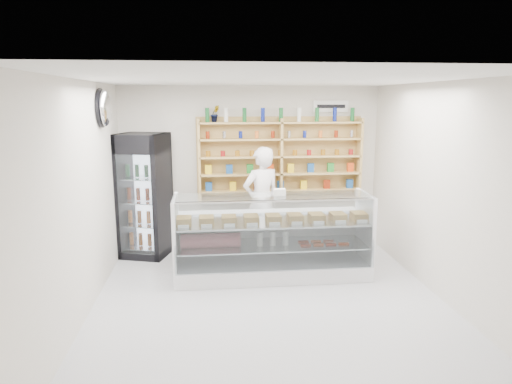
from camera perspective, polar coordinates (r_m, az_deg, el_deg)
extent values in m
plane|color=#AFAFB4|center=(6.05, 1.76, -13.60)|extent=(5.00, 5.00, 0.00)
plane|color=white|center=(5.49, 1.95, 13.91)|extent=(5.00, 5.00, 0.00)
plane|color=beige|center=(8.05, -0.62, 3.15)|extent=(4.50, 0.00, 4.50)
plane|color=beige|center=(3.25, 8.08, -9.71)|extent=(4.50, 0.00, 4.50)
plane|color=beige|center=(5.75, -20.96, -1.00)|extent=(0.00, 5.00, 5.00)
plane|color=beige|center=(6.32, 22.49, -0.04)|extent=(0.00, 5.00, 5.00)
cube|color=white|center=(6.84, 2.01, -9.52)|extent=(2.83, 0.80, 0.24)
cube|color=white|center=(7.05, 1.61, -5.30)|extent=(2.83, 0.05, 0.59)
cube|color=silver|center=(6.71, 2.04, -6.63)|extent=(2.71, 0.70, 0.02)
cube|color=silver|center=(6.61, 2.06, -3.75)|extent=(2.77, 0.74, 0.02)
cube|color=silver|center=(6.28, 2.55, -5.55)|extent=(2.77, 0.12, 0.98)
cube|color=silver|center=(6.48, 2.14, -0.48)|extent=(2.77, 0.56, 0.01)
imported|color=silver|center=(7.52, 0.69, -1.23)|extent=(0.78, 0.65, 1.82)
cube|color=black|center=(7.73, -13.79, -0.41)|extent=(0.91, 0.90, 2.03)
cube|color=#2B053B|center=(7.28, -13.66, 5.76)|extent=(0.69, 0.24, 0.28)
cube|color=silver|center=(7.42, -13.29, -1.61)|extent=(0.59, 0.19, 1.61)
cube|color=tan|center=(7.83, -7.10, 4.23)|extent=(0.04, 0.28, 1.33)
cube|color=tan|center=(7.93, 3.09, 4.40)|extent=(0.04, 0.28, 1.33)
cube|color=tan|center=(8.27, 12.74, 4.42)|extent=(0.04, 0.28, 1.33)
cube|color=tan|center=(8.03, 3.05, 0.21)|extent=(2.80, 0.28, 0.03)
cube|color=tan|center=(7.97, 3.07, 2.33)|extent=(2.80, 0.28, 0.03)
cube|color=tan|center=(7.93, 3.09, 4.47)|extent=(2.80, 0.28, 0.03)
cube|color=tan|center=(7.90, 3.12, 6.63)|extent=(2.80, 0.28, 0.03)
cube|color=tan|center=(7.88, 3.14, 8.66)|extent=(2.80, 0.28, 0.03)
imported|color=#1E6626|center=(7.77, -5.14, 9.73)|extent=(0.19, 0.17, 0.28)
ellipsoid|color=silver|center=(6.78, -18.38, 9.92)|extent=(0.15, 0.50, 0.50)
cube|color=white|center=(8.19, 9.34, 10.52)|extent=(0.62, 0.03, 0.20)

